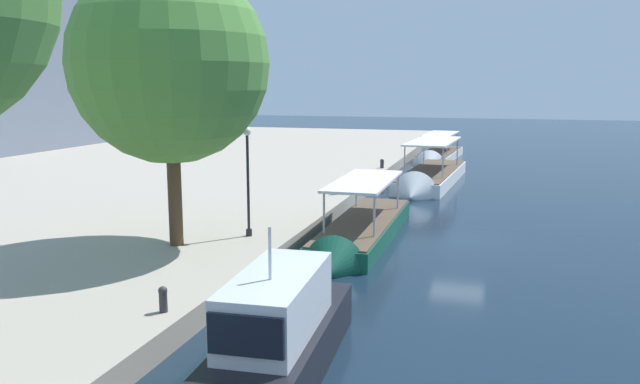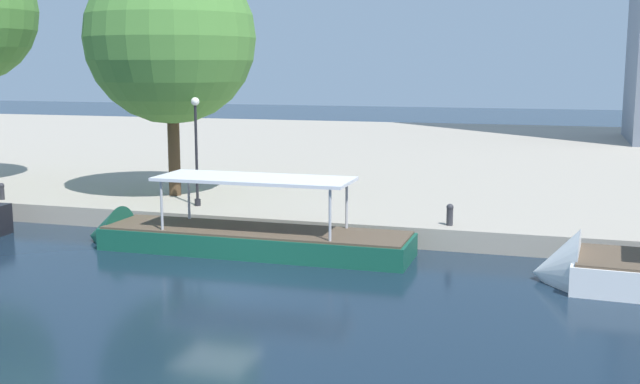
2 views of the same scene
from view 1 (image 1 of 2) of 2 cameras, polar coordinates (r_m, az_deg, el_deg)
The scene contains 10 objects.
ground_plane at distance 30.47m, azimuth 12.51°, elevation -4.44°, with size 220.00×220.00×0.00m, color #142333.
motor_yacht_1 at distance 15.30m, azimuth -5.18°, elevation -15.69°, with size 11.08×2.84×4.74m.
tour_boat_2 at distance 29.60m, azimuth 3.59°, elevation -3.98°, with size 12.96×2.87×3.90m.
tour_boat_3 at distance 46.73m, azimuth 9.89°, elevation 1.09°, with size 14.87×4.14×4.45m.
tour_boat_4 at distance 61.99m, azimuth 10.66°, elevation 3.07°, with size 12.77×3.72×3.75m.
mooring_bollard_0 at distance 49.56m, azimuth 5.65°, elevation 2.62°, with size 0.31×0.31×0.73m.
mooring_bollard_1 at distance 19.01m, azimuth -14.06°, elevation -9.34°, with size 0.27×0.27×0.78m.
mooring_bollard_2 at distance 37.60m, azimuth 1.56°, elevation 0.47°, with size 0.28×0.28×0.84m.
lamp_post at distance 27.11m, azimuth -6.57°, elevation 1.63°, with size 0.36×0.36×4.74m.
tree_0 at distance 25.87m, azimuth -13.67°, elevation 11.49°, with size 7.89×7.89×11.28m.
Camera 1 is at (-29.51, -1.75, 7.39)m, focal length 35.24 mm.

